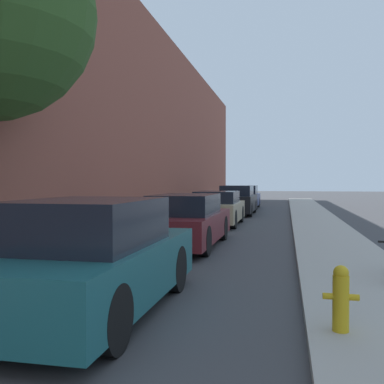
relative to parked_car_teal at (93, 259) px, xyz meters
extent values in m
plane|color=#3D3D3F|center=(0.80, 9.85, -0.71)|extent=(120.00, 120.00, 0.00)
cube|color=#ADA89E|center=(-2.10, 9.85, -0.65)|extent=(2.00, 52.00, 0.12)
cube|color=#ADA89E|center=(3.70, 9.85, -0.65)|extent=(2.00, 52.00, 0.12)
cube|color=brown|center=(-3.45, 9.85, 3.64)|extent=(0.70, 52.00, 8.70)
cylinder|color=black|center=(-0.77, 1.33, -0.35)|extent=(0.22, 0.71, 0.71)
cylinder|color=black|center=(0.77, 1.33, -0.35)|extent=(0.22, 0.71, 0.71)
cylinder|color=black|center=(0.77, -1.24, -0.35)|extent=(0.22, 0.71, 0.71)
cube|color=#1E6066|center=(0.00, 0.04, -0.16)|extent=(1.76, 4.15, 0.71)
cube|color=black|center=(0.00, -0.12, 0.49)|extent=(1.55, 2.16, 0.59)
cylinder|color=black|center=(-0.84, 7.49, -0.36)|extent=(0.22, 0.71, 0.71)
cylinder|color=black|center=(0.65, 7.49, -0.36)|extent=(0.22, 0.71, 0.71)
cylinder|color=black|center=(-0.84, 4.59, -0.36)|extent=(0.22, 0.71, 0.71)
cylinder|color=black|center=(0.65, 4.59, -0.36)|extent=(0.22, 0.71, 0.71)
cube|color=maroon|center=(-0.10, 6.04, -0.18)|extent=(1.69, 4.68, 0.68)
cube|color=black|center=(-0.10, 5.85, 0.42)|extent=(1.48, 2.43, 0.51)
cylinder|color=black|center=(-0.93, 13.11, -0.36)|extent=(0.22, 0.69, 0.69)
cylinder|color=black|center=(0.60, 13.11, -0.36)|extent=(0.22, 0.69, 0.69)
cylinder|color=black|center=(-0.93, 10.52, -0.36)|extent=(0.22, 0.69, 0.69)
cylinder|color=black|center=(0.60, 10.52, -0.36)|extent=(0.22, 0.69, 0.69)
cube|color=tan|center=(-0.16, 11.81, -0.17)|extent=(1.73, 4.17, 0.69)
cube|color=black|center=(-0.16, 11.65, 0.40)|extent=(1.52, 2.17, 0.45)
cylinder|color=black|center=(-0.75, 18.89, -0.37)|extent=(0.22, 0.67, 0.67)
cylinder|color=black|center=(0.75, 18.89, -0.37)|extent=(0.22, 0.67, 0.67)
cylinder|color=black|center=(-0.75, 16.03, -0.37)|extent=(0.22, 0.67, 0.67)
cylinder|color=black|center=(0.75, 16.03, -0.37)|extent=(0.22, 0.67, 0.67)
cube|color=black|center=(0.00, 17.46, -0.13)|extent=(1.70, 4.61, 0.79)
cube|color=black|center=(0.00, 17.28, 0.53)|extent=(1.50, 2.40, 0.52)
cylinder|color=black|center=(-0.91, 23.98, -0.38)|extent=(0.22, 0.67, 0.67)
cylinder|color=black|center=(0.65, 23.98, -0.38)|extent=(0.22, 0.67, 0.67)
cylinder|color=black|center=(-0.91, 21.34, -0.38)|extent=(0.22, 0.67, 0.67)
cylinder|color=black|center=(0.65, 21.34, -0.38)|extent=(0.22, 0.67, 0.67)
cube|color=navy|center=(-0.13, 22.66, -0.17)|extent=(1.77, 4.25, 0.72)
cube|color=black|center=(-0.13, 22.49, 0.46)|extent=(1.56, 2.21, 0.54)
cylinder|color=gold|center=(3.05, -0.42, -0.29)|extent=(0.17, 0.17, 0.60)
sphere|color=gold|center=(3.05, -0.42, 0.04)|extent=(0.16, 0.16, 0.16)
cylinder|color=gold|center=(2.92, -0.42, -0.22)|extent=(0.11, 0.07, 0.07)
cylinder|color=gold|center=(3.18, -0.42, -0.22)|extent=(0.11, 0.07, 0.07)
camera|label=1|loc=(2.47, -5.35, 1.03)|focal=41.39mm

